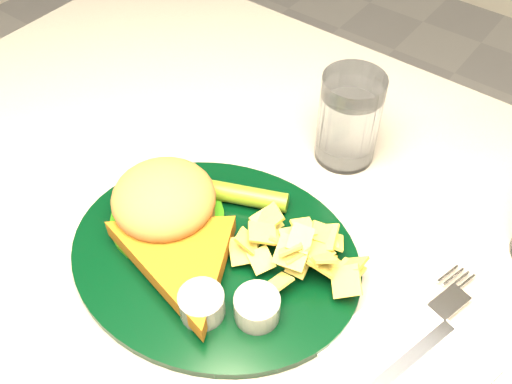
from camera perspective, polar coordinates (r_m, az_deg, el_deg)
table at (r=0.98m, az=1.53°, el=-18.37°), size 1.20×0.80×0.75m
dinner_plate at (r=0.61m, az=-4.31°, el=-4.61°), size 0.38×0.34×0.07m
water_glass at (r=0.72m, az=9.28°, el=7.26°), size 0.10×0.10×0.12m
fork_napkin at (r=0.59m, az=14.83°, el=-15.70°), size 0.18×0.21×0.01m
spoon at (r=0.68m, az=-8.88°, el=-2.18°), size 0.09×0.14×0.01m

